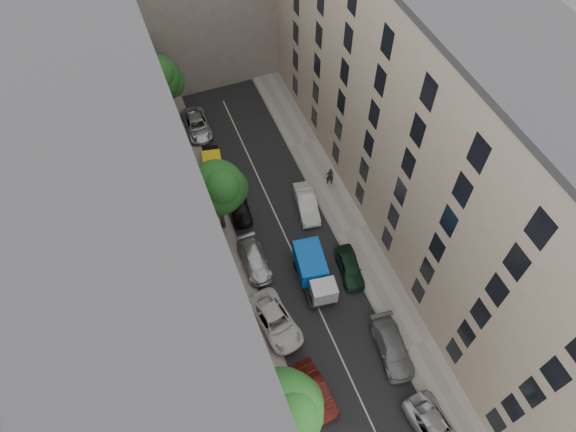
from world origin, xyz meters
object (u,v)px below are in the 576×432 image
car_left_2 (275,321)px  car_left_4 (240,207)px  tarp_truck (314,271)px  tree_far (158,80)px  car_right_0 (436,432)px  car_right_2 (350,267)px  car_left_5 (213,164)px  car_left_3 (254,260)px  lamp_post (232,278)px  pedestrian (330,176)px  tree_near (283,413)px  tree_mid (219,190)px  car_left_1 (315,390)px  car_right_1 (392,348)px  car_left_6 (197,125)px  car_right_3 (307,203)px

car_left_2 → car_left_4: car_left_2 is taller
tarp_truck → tree_far: (-6.69, 21.30, 4.50)m
car_right_0 → car_right_2: bearing=85.1°
car_left_2 → car_left_5: car_left_2 is taller
car_left_3 → lamp_post: size_ratio=0.82×
tarp_truck → pedestrian: tarp_truck is taller
tarp_truck → tree_near: bearing=-113.7°
car_left_4 → tree_mid: size_ratio=0.54×
car_left_2 → car_left_3: (0.25, 5.60, -0.08)m
tree_mid → car_right_2: bearing=-43.6°
car_right_0 → tarp_truck: bearing=97.4°
car_left_1 → pedestrian: pedestrian is taller
tree_near → car_right_2: bearing=46.6°
car_right_1 → lamp_post: (-9.40, 8.04, 2.96)m
car_left_2 → tree_near: bearing=-115.5°
car_left_3 → car_left_5: car_left_5 is taller
car_right_2 → car_left_1: bearing=-119.6°
tarp_truck → pedestrian: (5.22, 8.66, -0.20)m
tree_far → lamp_post: tree_far is taller
car_left_2 → car_left_1: bearing=-91.7°
car_left_1 → car_left_6: (-0.76, 28.22, -0.04)m
car_right_1 → car_right_2: 7.22m
car_left_2 → pedestrian: (9.42, 11.25, 0.36)m
car_left_5 → car_right_3: 9.78m
tree_mid → car_left_5: bearing=82.2°
car_right_0 → pedestrian: (2.22, 22.45, 0.38)m
car_right_1 → tree_near: size_ratio=0.56×
car_left_1 → car_left_5: (-0.76, 22.62, -0.02)m
car_right_3 → car_left_4: bearing=172.0°
tarp_truck → car_right_2: bearing=1.2°
car_right_1 → car_right_2: size_ratio=1.22×
lamp_post → car_left_5: bearing=80.9°
car_left_6 → lamp_post: bearing=-94.5°
tarp_truck → car_left_5: size_ratio=1.25×
tarp_truck → pedestrian: bearing=67.2°
car_left_1 → tree_far: 30.32m
car_left_1 → tree_near: 6.60m
car_left_6 → tree_mid: size_ratio=0.65×
lamp_post → pedestrian: bearing=35.3°
car_left_1 → lamp_post: 9.80m
car_right_1 → car_left_3: bearing=130.1°
tree_near → tree_mid: bearing=85.6°
car_left_1 → car_left_4: (0.04, 17.02, -0.02)m
tarp_truck → lamp_post: lamp_post is taller
car_left_3 → car_right_3: (6.15, 3.80, 0.08)m
car_right_0 → lamp_post: 17.31m
car_left_4 → lamp_post: size_ratio=0.74×
car_left_1 → car_right_2: bearing=44.7°
lamp_post → car_left_4: bearing=69.8°
tree_near → lamp_post: size_ratio=1.59×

